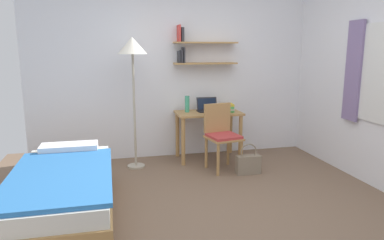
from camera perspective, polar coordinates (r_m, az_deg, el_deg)
name	(u,v)px	position (r m, az deg, el deg)	size (l,w,h in m)	color
ground_plane	(218,209)	(3.81, 4.14, -14.05)	(5.28, 5.28, 0.00)	brown
wall_back	(179,70)	(5.41, -2.04, 7.92)	(4.40, 0.27, 2.60)	white
bed	(64,193)	(3.80, -19.82, -10.85)	(0.94, 1.90, 0.54)	#B2844C
desk	(208,122)	(5.29, 2.63, -0.25)	(0.95, 0.53, 0.71)	#B2844C
desk_chair	(222,134)	(4.86, 4.75, -2.17)	(0.49, 0.49, 0.89)	#B2844C
standing_lamp	(132,53)	(4.84, -9.49, 10.47)	(0.39, 0.39, 1.78)	#B2A893
laptop	(208,108)	(5.32, 2.50, 1.99)	(0.31, 0.21, 0.20)	black
water_bottle	(187,104)	(5.22, -0.78, 2.57)	(0.07, 0.07, 0.24)	#42A87F
book_stack	(227,108)	(5.28, 5.67, 1.98)	(0.20, 0.24, 0.12)	#4CA856
handbag	(248,164)	(4.80, 8.97, -6.90)	(0.32, 0.12, 0.41)	gray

